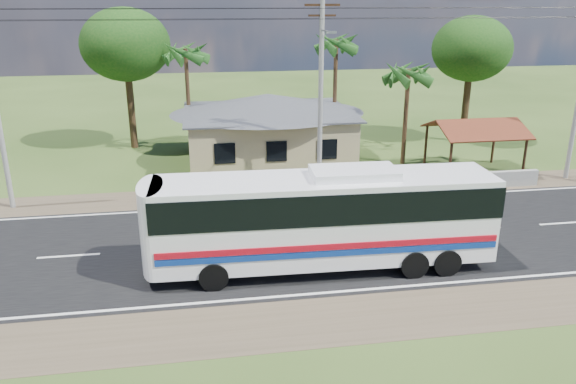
% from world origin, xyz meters
% --- Properties ---
extents(ground, '(120.00, 120.00, 0.00)m').
position_xyz_m(ground, '(0.00, 0.00, 0.00)').
color(ground, '#2B4217').
rests_on(ground, ground).
extents(road, '(120.00, 16.00, 0.03)m').
position_xyz_m(road, '(0.00, 0.00, 0.01)').
color(road, black).
rests_on(road, ground).
extents(house, '(12.40, 10.00, 5.00)m').
position_xyz_m(house, '(1.00, 13.00, 2.64)').
color(house, tan).
rests_on(house, ground).
extents(waiting_shed, '(5.20, 4.48, 3.35)m').
position_xyz_m(waiting_shed, '(13.00, 8.50, 2.73)').
color(waiting_shed, '#382114').
rests_on(waiting_shed, ground).
extents(concrete_barrier, '(7.00, 0.30, 0.90)m').
position_xyz_m(concrete_barrier, '(12.00, 5.60, 0.45)').
color(concrete_barrier, '#9E9E99').
rests_on(concrete_barrier, ground).
extents(utility_poles, '(32.80, 2.22, 11.00)m').
position_xyz_m(utility_poles, '(2.67, 6.49, 5.77)').
color(utility_poles, '#9E9E99').
rests_on(utility_poles, ground).
extents(palm_near, '(2.80, 2.80, 6.70)m').
position_xyz_m(palm_near, '(9.50, 11.00, 5.71)').
color(palm_near, '#47301E').
rests_on(palm_near, ground).
extents(palm_mid, '(2.80, 2.80, 8.20)m').
position_xyz_m(palm_mid, '(6.00, 15.50, 7.16)').
color(palm_mid, '#47301E').
rests_on(palm_mid, ground).
extents(palm_far, '(2.80, 2.80, 7.70)m').
position_xyz_m(palm_far, '(-4.00, 16.00, 6.68)').
color(palm_far, '#47301E').
rests_on(palm_far, ground).
extents(tree_behind_house, '(6.00, 6.00, 9.61)m').
position_xyz_m(tree_behind_house, '(-8.00, 18.00, 7.12)').
color(tree_behind_house, '#47301E').
rests_on(tree_behind_house, ground).
extents(tree_behind_shed, '(5.60, 5.60, 9.02)m').
position_xyz_m(tree_behind_shed, '(16.00, 16.00, 6.68)').
color(tree_behind_shed, '#47301E').
rests_on(tree_behind_shed, ground).
extents(coach_bus, '(13.15, 3.16, 4.06)m').
position_xyz_m(coach_bus, '(1.24, -2.66, 2.32)').
color(coach_bus, white).
rests_on(coach_bus, ground).
extents(motorcycle, '(1.95, 1.18, 0.97)m').
position_xyz_m(motorcycle, '(8.18, 6.72, 0.48)').
color(motorcycle, black).
rests_on(motorcycle, ground).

